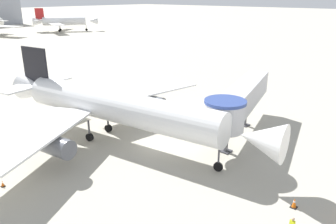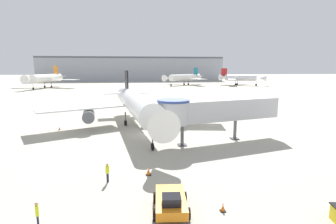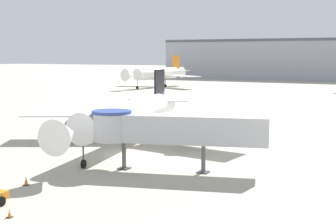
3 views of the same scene
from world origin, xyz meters
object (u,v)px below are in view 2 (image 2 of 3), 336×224
object	(u,v)px
main_airplane	(136,104)
background_jet_orange_tail	(45,78)
ground_crew_wing_walker	(107,171)
traffic_cone_port_wing	(59,128)
pushback_tug_orange	(171,202)
background_jet_teal_tail	(184,77)
traffic_cone_near_nose	(148,171)
traffic_cone_apron_front	(223,207)
ground_crew_marshaller	(37,213)
background_jet_red_tail	(239,78)
jet_bridge	(212,110)

from	to	relation	value
main_airplane	background_jet_orange_tail	xyz separation A→B (m)	(-46.30, 97.36, 0.95)
ground_crew_wing_walker	traffic_cone_port_wing	bearing A→B (deg)	46.05
pushback_tug_orange	background_jet_teal_tail	size ratio (longest dim) A/B	0.15
background_jet_orange_tail	ground_crew_wing_walker	bearing A→B (deg)	-58.70
traffic_cone_port_wing	traffic_cone_near_nose	bearing A→B (deg)	-55.72
main_airplane	traffic_cone_apron_front	world-z (taller)	main_airplane
pushback_tug_orange	ground_crew_marshaller	xyz separation A→B (m)	(-8.54, -0.89, 0.25)
traffic_cone_near_nose	background_jet_red_tail	distance (m)	141.47
traffic_cone_apron_front	traffic_cone_near_nose	world-z (taller)	traffic_cone_near_nose
background_jet_red_tail	background_jet_orange_tail	bearing A→B (deg)	132.96
traffic_cone_port_wing	background_jet_teal_tail	bearing A→B (deg)	70.11
traffic_cone_apron_front	background_jet_teal_tail	world-z (taller)	background_jet_teal_tail
ground_crew_marshaller	traffic_cone_port_wing	bearing A→B (deg)	175.07
jet_bridge	pushback_tug_orange	xyz separation A→B (m)	(-7.69, -16.87, -3.63)
background_jet_teal_tail	background_jet_orange_tail	bearing A→B (deg)	-117.58
background_jet_orange_tail	background_jet_teal_tail	bearing A→B (deg)	22.79
main_airplane	background_jet_teal_tail	distance (m)	116.40
traffic_cone_port_wing	traffic_cone_apron_front	world-z (taller)	traffic_cone_apron_front
ground_crew_marshaller	traffic_cone_near_nose	bearing A→B (deg)	117.78
background_jet_red_tail	background_jet_teal_tail	world-z (taller)	background_jet_teal_tail
traffic_cone_apron_front	traffic_cone_port_wing	bearing A→B (deg)	124.52
traffic_cone_apron_front	ground_crew_marshaller	xyz separation A→B (m)	(-12.19, -0.49, 0.68)
traffic_cone_near_nose	pushback_tug_orange	bearing A→B (deg)	-79.00
traffic_cone_port_wing	ground_crew_wing_walker	xyz separation A→B (m)	(10.03, -21.22, 0.72)
pushback_tug_orange	traffic_cone_apron_front	bearing A→B (deg)	-1.99
main_airplane	pushback_tug_orange	distance (m)	27.09
main_airplane	ground_crew_marshaller	size ratio (longest dim) A/B	19.76
main_airplane	background_jet_orange_tail	distance (m)	107.81
traffic_cone_port_wing	ground_crew_marshaller	xyz separation A→B (m)	(6.41, -27.52, 0.71)
ground_crew_marshaller	background_jet_orange_tail	size ratio (longest dim) A/B	0.05
main_airplane	traffic_cone_port_wing	bearing A→B (deg)	171.70
background_jet_red_tail	background_jet_teal_tail	bearing A→B (deg)	118.68
traffic_cone_near_nose	ground_crew_wing_walker	xyz separation A→B (m)	(-3.64, -1.17, 0.60)
ground_crew_wing_walker	main_airplane	bearing A→B (deg)	14.14
background_jet_teal_tail	main_airplane	bearing A→B (deg)	-53.43
ground_crew_marshaller	background_jet_teal_tail	bearing A→B (deg)	148.19
traffic_cone_near_nose	ground_crew_wing_walker	distance (m)	3.87
pushback_tug_orange	ground_crew_marshaller	size ratio (longest dim) A/B	2.48
traffic_cone_near_nose	ground_crew_wing_walker	size ratio (longest dim) A/B	0.48
traffic_cone_apron_front	traffic_cone_near_nose	distance (m)	8.55
main_airplane	jet_bridge	distance (m)	14.17
background_jet_teal_tail	ground_crew_wing_walker	bearing A→B (deg)	-52.26
ground_crew_wing_walker	background_jet_teal_tail	xyz separation A→B (m)	(30.85, 134.25, 3.57)
jet_bridge	pushback_tug_orange	distance (m)	18.89
jet_bridge	traffic_cone_near_nose	bearing A→B (deg)	-146.30
pushback_tug_orange	main_airplane	bearing A→B (deg)	99.49
traffic_cone_near_nose	background_jet_teal_tail	xyz separation A→B (m)	(27.21, 133.08, 4.17)
traffic_cone_near_nose	ground_crew_marshaller	world-z (taller)	ground_crew_marshaller
background_jet_teal_tail	pushback_tug_orange	bearing A→B (deg)	-49.84
traffic_cone_near_nose	background_jet_teal_tail	world-z (taller)	background_jet_teal_tail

